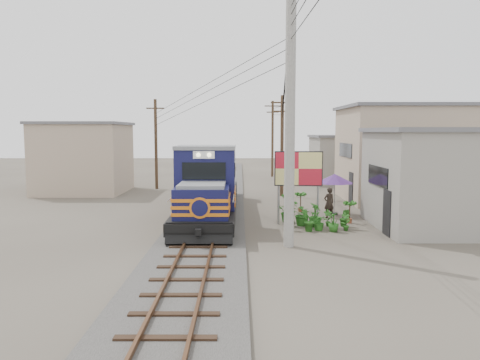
{
  "coord_description": "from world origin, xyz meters",
  "views": [
    {
      "loc": [
        1.58,
        -18.6,
        4.55
      ],
      "look_at": [
        1.58,
        3.75,
        2.2
      ],
      "focal_mm": 35.0,
      "sensor_mm": 36.0,
      "label": 1
    }
  ],
  "objects_px": {
    "billboard": "(299,171)",
    "market_umbrella": "(335,179)",
    "locomotive": "(211,185)",
    "vendor": "(329,203)"
  },
  "relations": [
    {
      "from": "billboard",
      "to": "market_umbrella",
      "type": "relative_size",
      "value": 1.59
    },
    {
      "from": "market_umbrella",
      "to": "vendor",
      "type": "relative_size",
      "value": 1.4
    },
    {
      "from": "market_umbrella",
      "to": "vendor",
      "type": "height_order",
      "value": "market_umbrella"
    },
    {
      "from": "vendor",
      "to": "billboard",
      "type": "bearing_deg",
      "value": 20.83
    },
    {
      "from": "billboard",
      "to": "market_umbrella",
      "type": "bearing_deg",
      "value": 54.56
    },
    {
      "from": "billboard",
      "to": "vendor",
      "type": "height_order",
      "value": "billboard"
    },
    {
      "from": "locomotive",
      "to": "vendor",
      "type": "bearing_deg",
      "value": -7.62
    },
    {
      "from": "locomotive",
      "to": "market_umbrella",
      "type": "distance_m",
      "value": 6.73
    },
    {
      "from": "billboard",
      "to": "vendor",
      "type": "distance_m",
      "value": 3.12
    },
    {
      "from": "locomotive",
      "to": "billboard",
      "type": "relative_size",
      "value": 4.19
    }
  ]
}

